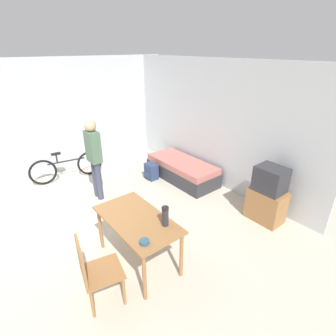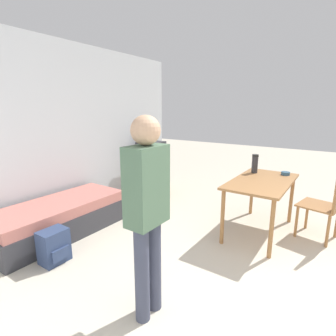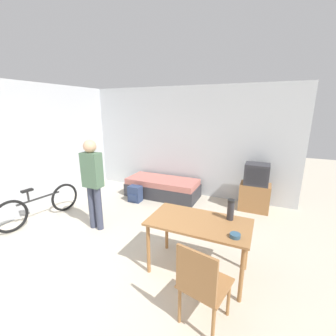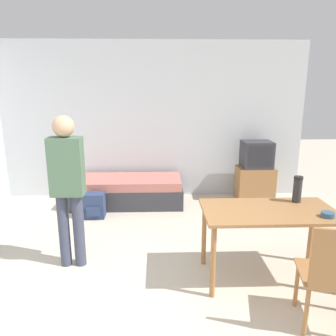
# 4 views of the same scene
# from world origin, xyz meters

# --- Properties ---
(wall_back) EXTENTS (5.77, 0.06, 2.70)m
(wall_back) POSITION_xyz_m (0.00, 3.79, 1.35)
(wall_back) COLOR silver
(wall_back) RESTS_ON ground_plane
(daybed) EXTENTS (1.82, 0.78, 0.46)m
(daybed) POSITION_xyz_m (-0.20, 3.29, 0.23)
(daybed) COLOR #333338
(daybed) RESTS_ON ground_plane
(tv) EXTENTS (0.62, 0.41, 1.05)m
(tv) POSITION_xyz_m (1.98, 3.38, 0.50)
(tv) COLOR #9E6B3D
(tv) RESTS_ON ground_plane
(dining_table) EXTENTS (1.32, 0.71, 0.75)m
(dining_table) POSITION_xyz_m (1.41, 1.03, 0.66)
(dining_table) COLOR #9E6B3D
(dining_table) RESTS_ON ground_plane
(wooden_chair) EXTENTS (0.54, 0.54, 0.95)m
(wooden_chair) POSITION_xyz_m (1.67, 0.24, 0.53)
(wooden_chair) COLOR #9E6B3D
(wooden_chair) RESTS_ON ground_plane
(person_standing) EXTENTS (0.34, 0.22, 1.66)m
(person_standing) POSITION_xyz_m (-0.64, 1.36, 0.97)
(person_standing) COLOR #3D4256
(person_standing) RESTS_ON ground_plane
(thermos_flask) EXTENTS (0.09, 0.09, 0.28)m
(thermos_flask) POSITION_xyz_m (1.77, 1.24, 0.91)
(thermos_flask) COLOR #2D2D33
(thermos_flask) RESTS_ON dining_table
(mate_bowl) EXTENTS (0.12, 0.12, 0.05)m
(mate_bowl) POSITION_xyz_m (1.89, 0.83, 0.78)
(mate_bowl) COLOR #335670
(mate_bowl) RESTS_ON dining_table
(backpack) EXTENTS (0.30, 0.25, 0.38)m
(backpack) POSITION_xyz_m (-0.65, 2.71, 0.19)
(backpack) COLOR navy
(backpack) RESTS_ON ground_plane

